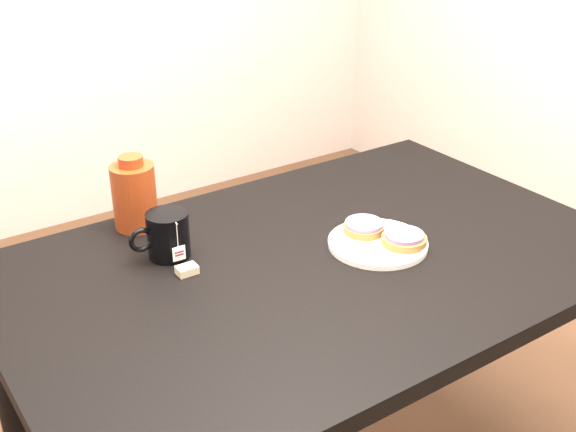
{
  "coord_description": "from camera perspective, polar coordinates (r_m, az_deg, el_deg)",
  "views": [
    {
      "loc": [
        -0.85,
        -1.14,
        1.56
      ],
      "look_at": [
        -0.0,
        0.11,
        0.81
      ],
      "focal_mm": 45.0,
      "sensor_mm": 36.0,
      "label": 1
    }
  ],
  "objects": [
    {
      "name": "table",
      "position": [
        1.68,
        2.23,
        -5.78
      ],
      "size": [
        1.4,
        0.9,
        0.75
      ],
      "color": "black",
      "rests_on": "ground_plane"
    },
    {
      "name": "mug",
      "position": [
        1.64,
        -9.52,
        -1.48
      ],
      "size": [
        0.14,
        0.1,
        0.11
      ],
      "rotation": [
        0.0,
        0.0,
        -0.04
      ],
      "color": "black",
      "rests_on": "table"
    },
    {
      "name": "bagel_front",
      "position": [
        1.68,
        9.16,
        -1.78
      ],
      "size": [
        0.14,
        0.14,
        0.03
      ],
      "color": "brown",
      "rests_on": "plate"
    },
    {
      "name": "bagel_back",
      "position": [
        1.72,
        6.01,
        -0.87
      ],
      "size": [
        0.12,
        0.12,
        0.03
      ],
      "color": "brown",
      "rests_on": "plate"
    },
    {
      "name": "plate",
      "position": [
        1.69,
        7.11,
        -2.09
      ],
      "size": [
        0.23,
        0.23,
        0.02
      ],
      "color": "white",
      "rests_on": "table"
    },
    {
      "name": "teabag_pouch",
      "position": [
        1.59,
        -7.98,
        -4.24
      ],
      "size": [
        0.05,
        0.03,
        0.02
      ],
      "primitive_type": "cube",
      "rotation": [
        0.0,
        0.0,
        -0.02
      ],
      "color": "#C6B793",
      "rests_on": "table"
    },
    {
      "name": "bagel_package",
      "position": [
        1.78,
        -12.06,
        1.63
      ],
      "size": [
        0.12,
        0.12,
        0.18
      ],
      "rotation": [
        0.0,
        0.0,
        0.11
      ],
      "color": "#611E0C",
      "rests_on": "table"
    }
  ]
}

